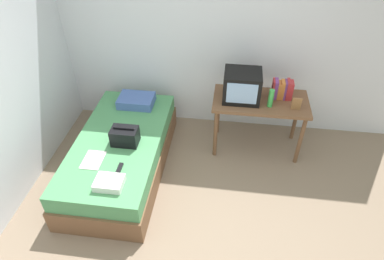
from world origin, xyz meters
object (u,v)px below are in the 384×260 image
object	(u,v)px
pillow	(136,101)
handbag	(125,136)
picture_frame	(296,104)
book_row	(282,89)
water_bottle	(271,98)
magazine	(93,160)
remote_dark	(119,169)
tv	(242,86)
bed	(121,154)
desk	(260,106)
folded_towel	(109,183)

from	to	relation	value
pillow	handbag	bearing A→B (deg)	-84.27
picture_frame	pillow	xyz separation A→B (m)	(-1.99, 0.19, -0.26)
book_row	picture_frame	size ratio (longest dim) A/B	1.61
water_bottle	handbag	size ratio (longest dim) A/B	0.75
picture_frame	pillow	world-z (taller)	picture_frame
magazine	remote_dark	xyz separation A→B (m)	(0.32, -0.09, 0.01)
book_row	pillow	size ratio (longest dim) A/B	0.53
tv	remote_dark	size ratio (longest dim) A/B	2.82
magazine	remote_dark	distance (m)	0.34
bed	magazine	world-z (taller)	magazine
pillow	remote_dark	bearing A→B (deg)	-83.77
magazine	desk	bearing A→B (deg)	30.21
picture_frame	tv	bearing A→B (deg)	167.51
picture_frame	pillow	size ratio (longest dim) A/B	0.33
bed	picture_frame	bearing A→B (deg)	14.23
handbag	magazine	bearing A→B (deg)	-130.17
pillow	magazine	xyz separation A→B (m)	(-0.19, -1.09, -0.05)
bed	picture_frame	xyz separation A→B (m)	(2.02, 0.51, 0.58)
tv	book_row	size ratio (longest dim) A/B	1.81
handbag	remote_dark	xyz separation A→B (m)	(0.05, -0.42, -0.09)
tv	remote_dark	xyz separation A→B (m)	(-1.22, -1.14, -0.41)
remote_dark	folded_towel	bearing A→B (deg)	-97.45
bed	tv	distance (m)	1.67
water_bottle	remote_dark	bearing A→B (deg)	-146.97
desk	remote_dark	bearing A→B (deg)	-142.20
desk	remote_dark	distance (m)	1.86
magazine	remote_dark	bearing A→B (deg)	-16.34
tv	water_bottle	distance (m)	0.37
water_bottle	handbag	distance (m)	1.74
pillow	remote_dark	size ratio (longest dim) A/B	2.93
pillow	magazine	world-z (taller)	pillow
desk	remote_dark	world-z (taller)	desk
book_row	magazine	xyz separation A→B (m)	(-2.04, -1.13, -0.36)
pillow	magazine	bearing A→B (deg)	-100.06
folded_towel	book_row	bearing A→B (deg)	39.92
book_row	remote_dark	distance (m)	2.13
desk	tv	xyz separation A→B (m)	(-0.25, 0.00, 0.28)
picture_frame	remote_dark	size ratio (longest dim) A/B	0.97
remote_dark	folded_towel	distance (m)	0.23
book_row	picture_frame	xyz separation A→B (m)	(0.15, -0.23, -0.04)
folded_towel	picture_frame	bearing A→B (deg)	32.97
water_bottle	bed	bearing A→B (deg)	-162.87
desk	book_row	distance (m)	0.33
book_row	pillow	distance (m)	1.87
desk	book_row	size ratio (longest dim) A/B	4.77
handbag	folded_towel	xyz separation A→B (m)	(0.02, -0.65, -0.06)
water_bottle	book_row	world-z (taller)	book_row
picture_frame	pillow	distance (m)	2.02
handbag	bed	bearing A→B (deg)	148.19
bed	remote_dark	distance (m)	0.58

